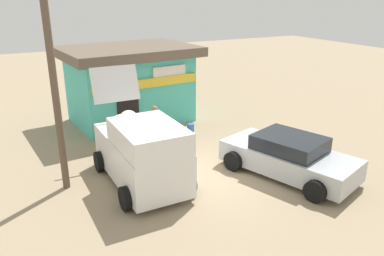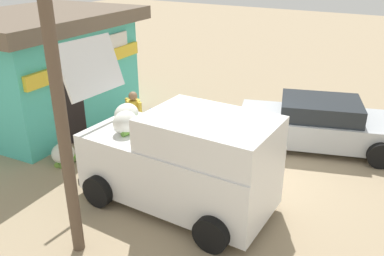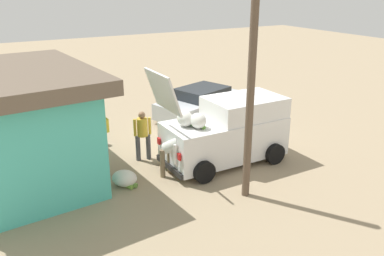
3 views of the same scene
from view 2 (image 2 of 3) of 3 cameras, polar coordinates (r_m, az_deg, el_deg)
name	(u,v)px [view 2 (image 2 of 3)]	position (r m, az deg, el deg)	size (l,w,h in m)	color
ground_plane	(243,166)	(9.82, 7.28, -5.45)	(60.00, 60.00, 0.00)	#9E896B
storefront_bar	(46,67)	(12.61, -20.15, 8.17)	(5.80, 4.47, 3.26)	#4CC6B7
delivery_van	(182,160)	(7.88, -1.47, -4.56)	(2.10, 4.25, 3.16)	white
parked_sedan	(319,124)	(11.09, 17.59, 0.56)	(3.13, 4.50, 1.28)	#B2B7BC
vendor_standing	(134,118)	(10.18, -8.23, 1.47)	(0.39, 0.56, 1.63)	#4C4C51
customer_bending	(99,147)	(9.00, -13.10, -2.59)	(0.83, 0.72, 1.35)	#726047
unloaded_banana_pile	(64,154)	(10.34, -17.85, -3.57)	(0.89, 0.91, 0.47)	silver
paint_bucket	(154,116)	(12.27, -5.43, 1.76)	(0.29, 0.29, 0.40)	blue
utility_pole	(59,101)	(6.26, -18.48, 3.72)	(0.20, 0.20, 5.47)	brown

